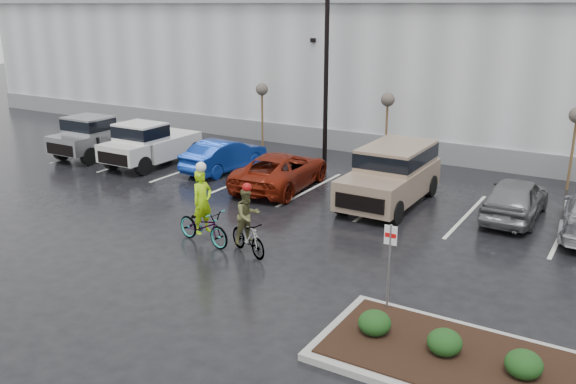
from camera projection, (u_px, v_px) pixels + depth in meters
The scene contains 20 objects.
ground at pixel (246, 281), 15.73m from camera, with size 120.00×120.00×0.00m, color black.
warehouse at pixel (478, 66), 32.67m from camera, with size 60.50×15.50×7.20m.
wooded_ridge at pixel (547, 52), 51.72m from camera, with size 80.00×25.00×6.00m, color #1E3817.
lamppost at pixel (327, 33), 25.85m from camera, with size 0.50×1.00×9.22m.
sapling_west at pixel (262, 93), 29.51m from camera, with size 0.60×0.60×3.20m.
sapling_mid at pixel (388, 104), 26.31m from camera, with size 0.60×0.60×3.20m.
curb_island at pixel (522, 380), 11.44m from camera, with size 8.00×3.00×0.15m, color gray.
mulch_bed at pixel (522, 376), 11.42m from camera, with size 7.60×2.60×0.04m, color black.
shrub_a at pixel (375, 323), 12.82m from camera, with size 0.70×0.70×0.52m, color black.
shrub_b at pixel (445, 342), 12.08m from camera, with size 0.70×0.70×0.52m, color black.
shrub_c at pixel (524, 364), 11.34m from camera, with size 0.70×0.70×0.52m, color black.
fire_lane_sign at pixel (389, 258), 13.61m from camera, with size 0.30×0.05×2.20m.
pickup_silver at pixel (104, 134), 28.70m from camera, with size 2.10×5.20×1.96m, color #93969A, non-canonical shape.
pickup_white at pixel (156, 142), 27.10m from camera, with size 2.10×5.20×1.96m, color silver, non-canonical shape.
car_blue at pixel (225, 155), 25.92m from camera, with size 1.45×4.17×1.37m, color #0D2F95.
car_red at pixel (281, 170), 23.54m from camera, with size 2.31×5.01×1.39m, color maroon.
suv_tan at pixel (390, 177), 21.44m from camera, with size 2.20×5.10×2.06m, color gray, non-canonical shape.
car_grey at pixel (516, 198), 20.14m from camera, with size 1.67×4.15×1.41m, color slate.
cyclist_hivis at pixel (203, 219), 17.98m from camera, with size 2.16×1.06×2.50m.
cyclist_olive at pixel (248, 228), 17.19m from camera, with size 1.68×1.09×2.12m.
Camera 1 is at (8.32, -11.75, 6.83)m, focal length 38.00 mm.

